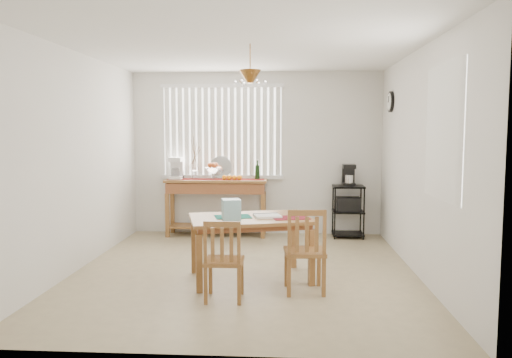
# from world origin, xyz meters

# --- Properties ---
(ground) EXTENTS (4.00, 4.50, 0.01)m
(ground) POSITION_xyz_m (0.00, 0.00, -0.01)
(ground) COLOR tan
(room_shell) EXTENTS (4.20, 4.70, 2.70)m
(room_shell) POSITION_xyz_m (0.00, 0.02, 1.69)
(room_shell) COLOR silver
(room_shell) RESTS_ON ground
(sideboard) EXTENTS (1.60, 0.45, 0.90)m
(sideboard) POSITION_xyz_m (-0.61, 2.01, 0.67)
(sideboard) COLOR olive
(sideboard) RESTS_ON ground
(sideboard_items) EXTENTS (1.52, 0.38, 0.69)m
(sideboard_items) POSITION_xyz_m (-0.87, 2.02, 1.04)
(sideboard_items) COLOR #66100D
(sideboard_items) RESTS_ON sideboard
(wire_cart) EXTENTS (0.48, 0.38, 0.81)m
(wire_cart) POSITION_xyz_m (1.45, 2.00, 0.49)
(wire_cart) COLOR black
(wire_cart) RESTS_ON ground
(cart_items) EXTENTS (0.19, 0.23, 0.34)m
(cart_items) POSITION_xyz_m (1.45, 2.01, 0.97)
(cart_items) COLOR black
(cart_items) RESTS_ON wire_cart
(dining_table) EXTENTS (1.49, 1.15, 0.71)m
(dining_table) POSITION_xyz_m (0.09, -0.30, 0.62)
(dining_table) COLOR olive
(dining_table) RESTS_ON ground
(table_items) EXTENTS (1.09, 0.50, 0.23)m
(table_items) POSITION_xyz_m (-0.01, -0.45, 0.79)
(table_items) COLOR #136E5F
(table_items) RESTS_ON dining_table
(chair_left) EXTENTS (0.38, 0.38, 0.81)m
(chair_left) POSITION_xyz_m (-0.12, -1.04, 0.40)
(chair_left) COLOR olive
(chair_left) RESTS_ON ground
(chair_right) EXTENTS (0.44, 0.44, 0.88)m
(chair_right) POSITION_xyz_m (0.68, -0.75, 0.43)
(chair_right) COLOR olive
(chair_right) RESTS_ON ground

